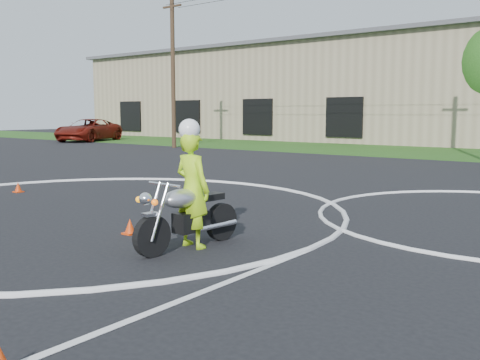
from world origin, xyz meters
The scene contains 7 objects.
grass_strip centered at (0.00, 27.00, 0.01)m, with size 120.00×10.00×0.02m, color #1E4714.
course_markings centered at (2.17, 4.35, 0.01)m, with size 19.05×19.05×0.12m.
primary_motorcycle centered at (4.29, 1.86, 0.58)m, with size 0.79×2.26×1.19m.
rider_primary_grp centered at (4.29, 2.00, 1.06)m, with size 0.77×0.54×2.20m.
pickup_grp centered at (-26.72, 22.81, 0.92)m, with size 5.23×7.25×1.83m.
traffic_cones centered at (4.51, 1.78, 0.14)m, with size 16.93×7.69×0.30m.
warehouse centered at (-18.00, 39.99, 4.16)m, with size 41.00×17.00×8.30m.
Camera 1 is at (10.45, -4.62, 2.29)m, focal length 40.00 mm.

